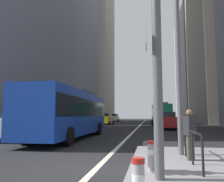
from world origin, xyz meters
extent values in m
plane|color=black|center=(0.00, 20.00, 0.00)|extent=(160.00, 160.00, 0.00)
cube|color=beige|center=(0.00, 30.00, 0.01)|extent=(0.20, 80.00, 0.01)
cube|color=slate|center=(-16.00, 37.85, 24.19)|extent=(11.08, 16.94, 48.37)
cube|color=gray|center=(-16.00, 56.48, 25.21)|extent=(12.92, 16.20, 50.43)
cube|color=gray|center=(17.00, 41.39, 24.63)|extent=(12.28, 18.82, 49.27)
cube|color=#9E9EA3|center=(17.00, 65.37, 16.86)|extent=(12.15, 23.90, 33.73)
cube|color=#14389E|center=(-3.76, 8.02, 1.73)|extent=(2.54, 11.01, 2.75)
cube|color=black|center=(-3.76, 8.02, 2.07)|extent=(2.58, 10.79, 1.10)
cube|color=#4C4C51|center=(-3.77, 9.67, 3.25)|extent=(1.77, 3.97, 0.30)
cylinder|color=black|center=(-2.55, 4.51, 0.50)|extent=(0.30, 1.00, 1.00)
cylinder|color=black|center=(-4.95, 4.50, 0.50)|extent=(0.30, 1.00, 1.00)
cylinder|color=black|center=(-2.58, 11.55, 0.50)|extent=(0.30, 1.00, 1.00)
cylinder|color=black|center=(-4.98, 11.54, 0.50)|extent=(0.30, 1.00, 1.00)
cube|color=silver|center=(-6.91, 6.88, 0.87)|extent=(1.79, 4.31, 1.10)
cube|color=black|center=(-6.91, 7.03, 1.68)|extent=(1.50, 2.33, 0.52)
cylinder|color=black|center=(-5.99, 5.42, 0.32)|extent=(0.22, 0.64, 0.64)
cylinder|color=black|center=(-6.00, 8.34, 0.32)|extent=(0.22, 0.64, 0.64)
cylinder|color=black|center=(-7.82, 8.34, 0.32)|extent=(0.22, 0.64, 0.64)
cube|color=#198456|center=(3.21, 29.16, 1.73)|extent=(2.61, 11.39, 2.75)
cube|color=black|center=(3.21, 29.16, 2.07)|extent=(2.65, 11.16, 1.10)
cube|color=#4C4C51|center=(3.23, 27.46, 3.25)|extent=(1.79, 4.11, 0.30)
cylinder|color=black|center=(1.98, 32.79, 0.50)|extent=(0.31, 1.00, 1.00)
cylinder|color=black|center=(4.38, 32.81, 0.50)|extent=(0.31, 1.00, 1.00)
cylinder|color=black|center=(2.05, 25.51, 0.50)|extent=(0.31, 1.00, 1.00)
cylinder|color=black|center=(4.45, 25.54, 0.50)|extent=(0.31, 1.00, 1.00)
cube|color=gold|center=(-5.85, 31.30, 0.87)|extent=(1.98, 4.31, 1.10)
cube|color=black|center=(-5.85, 31.45, 1.68)|extent=(1.60, 2.35, 0.52)
cylinder|color=black|center=(-5.01, 29.82, 0.32)|extent=(0.25, 0.65, 0.64)
cylinder|color=black|center=(-6.83, 29.91, 0.32)|extent=(0.25, 0.65, 0.64)
cylinder|color=black|center=(-4.88, 32.70, 0.32)|extent=(0.25, 0.65, 0.64)
cylinder|color=black|center=(-6.70, 32.78, 0.32)|extent=(0.25, 0.65, 0.64)
cube|color=black|center=(3.38, 57.21, 0.87)|extent=(1.95, 4.60, 1.10)
cube|color=black|center=(3.37, 57.06, 1.68)|extent=(1.58, 2.50, 0.52)
cylinder|color=black|center=(2.52, 58.78, 0.32)|extent=(0.24, 0.65, 0.64)
cylinder|color=black|center=(4.34, 58.72, 0.32)|extent=(0.24, 0.65, 0.64)
cylinder|color=black|center=(2.41, 55.70, 0.32)|extent=(0.24, 0.65, 0.64)
cylinder|color=black|center=(4.23, 55.63, 0.32)|extent=(0.24, 0.65, 0.64)
cube|color=maroon|center=(3.54, 19.49, 0.87)|extent=(1.85, 4.60, 1.10)
cube|color=black|center=(3.54, 19.34, 1.68)|extent=(1.53, 2.49, 0.52)
cylinder|color=black|center=(2.65, 21.06, 0.32)|extent=(0.23, 0.64, 0.64)
cylinder|color=black|center=(4.47, 21.04, 0.32)|extent=(0.23, 0.64, 0.64)
cylinder|color=black|center=(2.61, 17.95, 0.32)|extent=(0.23, 0.64, 0.64)
cylinder|color=black|center=(4.43, 17.93, 0.32)|extent=(0.23, 0.64, 0.64)
cube|color=#B2A899|center=(-7.33, 50.51, 0.87)|extent=(1.82, 4.43, 1.10)
cube|color=black|center=(-7.33, 50.66, 1.68)|extent=(1.52, 2.40, 0.52)
cylinder|color=black|center=(-6.41, 49.01, 0.32)|extent=(0.23, 0.64, 0.64)
cylinder|color=black|center=(-8.23, 49.00, 0.32)|extent=(0.23, 0.64, 0.64)
cylinder|color=black|center=(-6.44, 52.02, 0.32)|extent=(0.23, 0.64, 0.64)
cylinder|color=black|center=(-8.26, 52.00, 0.32)|extent=(0.23, 0.64, 0.64)
cylinder|color=#515156|center=(1.78, -1.45, 3.15)|extent=(0.22, 0.22, 6.00)
cube|color=white|center=(1.53, -1.63, 3.35)|extent=(0.04, 0.60, 0.44)
cylinder|color=#56565B|center=(2.69, 1.94, 4.15)|extent=(0.20, 0.20, 8.00)
cylinder|color=white|center=(1.41, -3.33, 0.65)|extent=(0.19, 0.19, 0.14)
cylinder|color=#B21E19|center=(1.41, -3.33, 0.91)|extent=(0.20, 0.20, 0.08)
cylinder|color=#99999E|center=(1.60, -0.63, 0.53)|extent=(0.18, 0.18, 0.75)
cylinder|color=white|center=(1.60, -0.63, 0.62)|extent=(0.19, 0.19, 0.14)
cylinder|color=#B21E19|center=(1.60, -0.63, 0.86)|extent=(0.20, 0.20, 0.08)
cylinder|color=black|center=(2.80, -1.06, 0.62)|extent=(0.06, 0.06, 0.95)
cylinder|color=black|center=(2.80, 0.26, 0.62)|extent=(0.06, 0.06, 0.95)
cylinder|color=black|center=(2.80, 1.59, 0.62)|extent=(0.06, 0.06, 0.95)
cylinder|color=black|center=(2.80, 2.91, 0.62)|extent=(0.06, 0.06, 0.95)
cylinder|color=black|center=(2.80, 0.92, 1.10)|extent=(0.06, 3.97, 0.06)
cylinder|color=#423D38|center=(2.92, 0.99, 0.54)|extent=(0.15, 0.15, 0.79)
cylinder|color=#423D38|center=(2.80, 0.88, 0.54)|extent=(0.15, 0.15, 0.79)
cube|color=#232328|center=(2.86, 0.94, 1.24)|extent=(0.44, 0.44, 0.61)
sphere|color=brown|center=(2.86, 0.94, 1.66)|extent=(0.22, 0.22, 0.22)
camera|label=1|loc=(1.60, -6.77, 1.57)|focal=36.26mm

